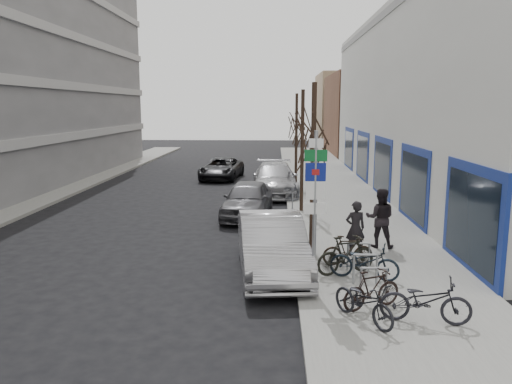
# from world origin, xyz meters

# --- Properties ---
(ground) EXTENTS (120.00, 120.00, 0.00)m
(ground) POSITION_xyz_m (0.00, 0.00, 0.00)
(ground) COLOR black
(ground) RESTS_ON ground
(sidewalk_east) EXTENTS (5.00, 70.00, 0.15)m
(sidewalk_east) POSITION_xyz_m (4.50, 10.00, 0.07)
(sidewalk_east) COLOR slate
(sidewalk_east) RESTS_ON ground
(sidewalk_west) EXTENTS (3.00, 70.00, 0.15)m
(sidewalk_west) POSITION_xyz_m (-11.00, 10.00, 0.07)
(sidewalk_west) COLOR slate
(sidewalk_west) RESTS_ON ground
(brick_building_far) EXTENTS (12.00, 14.00, 8.00)m
(brick_building_far) POSITION_xyz_m (13.00, 40.00, 4.00)
(brick_building_far) COLOR brown
(brick_building_far) RESTS_ON ground
(tan_building_far) EXTENTS (13.00, 12.00, 9.00)m
(tan_building_far) POSITION_xyz_m (13.50, 55.00, 4.50)
(tan_building_far) COLOR #937A5B
(tan_building_far) RESTS_ON ground
(highway_sign_pole) EXTENTS (0.55, 0.10, 4.20)m
(highway_sign_pole) POSITION_xyz_m (2.40, -0.01, 2.46)
(highway_sign_pole) COLOR gray
(highway_sign_pole) RESTS_ON ground
(bike_rack) EXTENTS (0.66, 2.26, 0.83)m
(bike_rack) POSITION_xyz_m (3.80, 0.60, 0.66)
(bike_rack) COLOR gray
(bike_rack) RESTS_ON sidewalk_east
(tree_near) EXTENTS (1.80, 1.80, 5.50)m
(tree_near) POSITION_xyz_m (2.60, 3.50, 4.10)
(tree_near) COLOR black
(tree_near) RESTS_ON ground
(tree_mid) EXTENTS (1.80, 1.80, 5.50)m
(tree_mid) POSITION_xyz_m (2.60, 10.00, 4.10)
(tree_mid) COLOR black
(tree_mid) RESTS_ON ground
(tree_far) EXTENTS (1.80, 1.80, 5.50)m
(tree_far) POSITION_xyz_m (2.60, 16.50, 4.10)
(tree_far) COLOR black
(tree_far) RESTS_ON ground
(meter_front) EXTENTS (0.10, 0.08, 1.27)m
(meter_front) POSITION_xyz_m (2.15, 3.00, 0.92)
(meter_front) COLOR gray
(meter_front) RESTS_ON sidewalk_east
(meter_mid) EXTENTS (0.10, 0.08, 1.27)m
(meter_mid) POSITION_xyz_m (2.15, 8.50, 0.92)
(meter_mid) COLOR gray
(meter_mid) RESTS_ON sidewalk_east
(meter_back) EXTENTS (0.10, 0.08, 1.27)m
(meter_back) POSITION_xyz_m (2.15, 14.00, 0.92)
(meter_back) COLOR gray
(meter_back) RESTS_ON sidewalk_east
(bike_near_left) EXTENTS (1.44, 1.76, 1.08)m
(bike_near_left) POSITION_xyz_m (3.36, -1.74, 0.69)
(bike_near_left) COLOR black
(bike_near_left) RESTS_ON sidewalk_east
(bike_near_right) EXTENTS (1.61, 1.11, 0.95)m
(bike_near_right) POSITION_xyz_m (3.66, -1.04, 0.63)
(bike_near_right) COLOR black
(bike_near_right) RESTS_ON sidewalk_east
(bike_mid_curb) EXTENTS (1.96, 1.10, 1.15)m
(bike_mid_curb) POSITION_xyz_m (3.84, 1.00, 0.72)
(bike_mid_curb) COLOR black
(bike_mid_curb) RESTS_ON sidewalk_east
(bike_mid_inner) EXTENTS (1.89, 1.24, 1.11)m
(bike_mid_inner) POSITION_xyz_m (3.40, 1.41, 0.71)
(bike_mid_inner) COLOR black
(bike_mid_inner) RESTS_ON sidewalk_east
(bike_far_curb) EXTENTS (2.00, 0.92, 1.17)m
(bike_far_curb) POSITION_xyz_m (4.67, -1.75, 0.74)
(bike_far_curb) COLOR black
(bike_far_curb) RESTS_ON sidewalk_east
(bike_far_inner) EXTENTS (1.56, 0.64, 0.92)m
(bike_far_inner) POSITION_xyz_m (3.57, 2.18, 0.61)
(bike_far_inner) COLOR black
(bike_far_inner) RESTS_ON sidewalk_east
(parked_car_front) EXTENTS (2.35, 5.30, 1.69)m
(parked_car_front) POSITION_xyz_m (1.33, 1.82, 0.85)
(parked_car_front) COLOR #A1A1A6
(parked_car_front) RESTS_ON ground
(parked_car_mid) EXTENTS (2.34, 4.84, 1.59)m
(parked_car_mid) POSITION_xyz_m (0.23, 9.17, 0.80)
(parked_car_mid) COLOR #4D4C52
(parked_car_mid) RESTS_ON ground
(parked_car_back) EXTENTS (2.59, 5.95, 1.70)m
(parked_car_back) POSITION_xyz_m (1.40, 15.00, 0.85)
(parked_car_back) COLOR #9B9BA0
(parked_car_back) RESTS_ON ground
(lane_car) EXTENTS (2.86, 5.28, 1.40)m
(lane_car) POSITION_xyz_m (-2.17, 20.83, 0.70)
(lane_car) COLOR black
(lane_car) RESTS_ON ground
(pedestrian_near) EXTENTS (0.69, 0.52, 1.73)m
(pedestrian_near) POSITION_xyz_m (3.93, 3.21, 1.02)
(pedestrian_near) COLOR black
(pedestrian_near) RESTS_ON sidewalk_east
(pedestrian_far) EXTENTS (0.82, 0.64, 2.00)m
(pedestrian_far) POSITION_xyz_m (4.89, 4.18, 1.15)
(pedestrian_far) COLOR black
(pedestrian_far) RESTS_ON sidewalk_east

